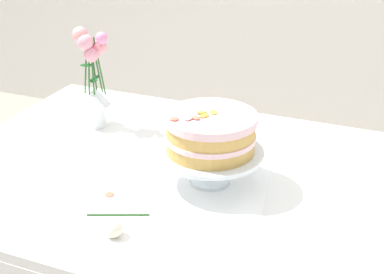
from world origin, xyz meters
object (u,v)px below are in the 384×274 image
object	(u,v)px
flower_vase	(93,81)
fallen_rose	(114,228)
cake_stand	(210,156)
dining_table	(177,203)
layer_cake	(211,132)

from	to	relation	value
flower_vase	fallen_rose	xyz separation A→B (m)	(0.37, -0.53, -0.14)
cake_stand	flower_vase	world-z (taller)	flower_vase
cake_stand	flower_vase	distance (m)	0.54
dining_table	flower_vase	size ratio (longest dim) A/B	4.12
flower_vase	fallen_rose	size ratio (longest dim) A/B	2.32
fallen_rose	flower_vase	bearing A→B (deg)	124.89
cake_stand	fallen_rose	bearing A→B (deg)	-110.64
cake_stand	fallen_rose	xyz separation A→B (m)	(-0.12, -0.32, -0.06)
dining_table	cake_stand	bearing A→B (deg)	-1.24
dining_table	fallen_rose	size ratio (longest dim) A/B	9.57
flower_vase	cake_stand	bearing A→B (deg)	-23.47
layer_cake	cake_stand	bearing A→B (deg)	44.21
layer_cake	flower_vase	world-z (taller)	flower_vase
dining_table	layer_cake	size ratio (longest dim) A/B	5.68
layer_cake	flower_vase	bearing A→B (deg)	156.52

